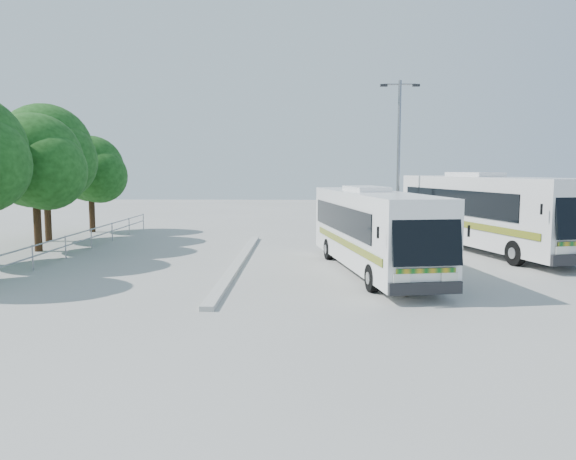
{
  "coord_description": "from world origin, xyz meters",
  "views": [
    {
      "loc": [
        0.33,
        -20.93,
        3.89
      ],
      "look_at": [
        -0.27,
        1.75,
        1.42
      ],
      "focal_mm": 35.0,
      "sensor_mm": 36.0,
      "label": 1
    }
  ],
  "objects_px": {
    "tree_far_e": "(91,169)",
    "tree_far_c": "(36,161)",
    "coach_main": "(372,228)",
    "lamppost": "(399,153)",
    "coach_adjacent": "(485,210)",
    "tree_far_d": "(46,151)"
  },
  "relations": [
    {
      "from": "tree_far_c",
      "to": "tree_far_d",
      "type": "height_order",
      "value": "tree_far_d"
    },
    {
      "from": "lamppost",
      "to": "tree_far_e",
      "type": "bearing_deg",
      "value": 167.8
    },
    {
      "from": "tree_far_d",
      "to": "tree_far_e",
      "type": "bearing_deg",
      "value": 81.37
    },
    {
      "from": "lamppost",
      "to": "coach_adjacent",
      "type": "bearing_deg",
      "value": -48.03
    },
    {
      "from": "tree_far_c",
      "to": "coach_adjacent",
      "type": "relative_size",
      "value": 0.5
    },
    {
      "from": "tree_far_c",
      "to": "coach_adjacent",
      "type": "height_order",
      "value": "tree_far_c"
    },
    {
      "from": "tree_far_d",
      "to": "tree_far_e",
      "type": "height_order",
      "value": "tree_far_d"
    },
    {
      "from": "tree_far_e",
      "to": "tree_far_c",
      "type": "bearing_deg",
      "value": -86.46
    },
    {
      "from": "tree_far_e",
      "to": "lamppost",
      "type": "relative_size",
      "value": 0.69
    },
    {
      "from": "coach_adjacent",
      "to": "lamppost",
      "type": "distance_m",
      "value": 5.89
    },
    {
      "from": "tree_far_c",
      "to": "lamppost",
      "type": "relative_size",
      "value": 0.76
    },
    {
      "from": "tree_far_d",
      "to": "coach_main",
      "type": "xyz_separation_m",
      "value": [
        16.27,
        -8.58,
        -3.15
      ]
    },
    {
      "from": "tree_far_c",
      "to": "tree_far_d",
      "type": "xyz_separation_m",
      "value": [
        -1.19,
        3.7,
        0.56
      ]
    },
    {
      "from": "tree_far_d",
      "to": "lamppost",
      "type": "xyz_separation_m",
      "value": [
        18.79,
        0.83,
        -0.08
      ]
    },
    {
      "from": "tree_far_d",
      "to": "tree_far_e",
      "type": "xyz_separation_m",
      "value": [
        0.68,
        4.5,
        -0.93
      ]
    },
    {
      "from": "coach_adjacent",
      "to": "coach_main",
      "type": "bearing_deg",
      "value": -152.28
    },
    {
      "from": "tree_far_e",
      "to": "coach_main",
      "type": "bearing_deg",
      "value": -39.99
    },
    {
      "from": "tree_far_c",
      "to": "tree_far_d",
      "type": "relative_size",
      "value": 0.88
    },
    {
      "from": "coach_main",
      "to": "lamppost",
      "type": "height_order",
      "value": "lamppost"
    },
    {
      "from": "tree_far_e",
      "to": "lamppost",
      "type": "height_order",
      "value": "lamppost"
    },
    {
      "from": "tree_far_c",
      "to": "tree_far_e",
      "type": "relative_size",
      "value": 1.1
    },
    {
      "from": "tree_far_c",
      "to": "coach_main",
      "type": "height_order",
      "value": "tree_far_c"
    }
  ]
}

